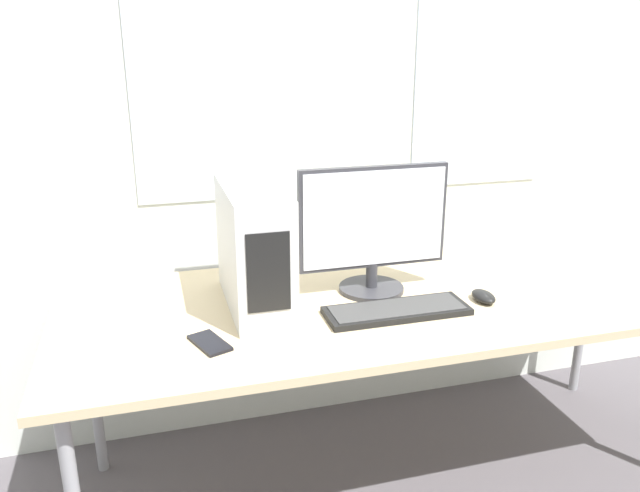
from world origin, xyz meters
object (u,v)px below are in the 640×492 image
Objects in this scene: keyboard at (397,311)px; cell_phone at (210,343)px; monitor_main at (373,228)px; pc_tower at (254,247)px; mouse at (483,296)px.

cell_phone is at bearing -175.24° from keyboard.
keyboard is (0.01, -0.20, -0.22)m from monitor_main.
pc_tower is 0.78m from mouse.
monitor_main is at bearing 150.08° from mouse.
keyboard is at bearing -86.84° from monitor_main.
cell_phone is at bearing -156.74° from monitor_main.
pc_tower is 0.36m from cell_phone.
pc_tower reaches higher than cell_phone.
mouse is (0.32, 0.01, 0.01)m from keyboard.
keyboard is 4.26× the size of mouse.
monitor_main is at bearing 93.16° from keyboard.
mouse is 0.92m from cell_phone.
cell_phone is (-0.18, -0.25, -0.19)m from pc_tower.
pc_tower is at bearing -179.03° from monitor_main.
keyboard reaches higher than cell_phone.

